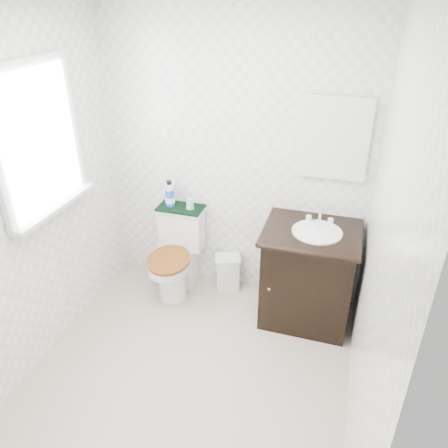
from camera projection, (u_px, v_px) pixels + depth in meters
The scene contains 14 objects.
floor at pixel (187, 377), 3.09m from camera, with size 2.40×2.40×0.00m, color #B6A993.
wall_back at pixel (234, 160), 3.52m from camera, with size 2.40×2.40×0.00m, color white.
wall_front at pixel (46, 392), 1.51m from camera, with size 2.40×2.40×0.00m, color white.
wall_left at pixel (19, 205), 2.80m from camera, with size 2.40×2.40×0.00m, color white.
wall_right at pixel (377, 260), 2.23m from camera, with size 2.40×2.40×0.00m, color white.
window at pixel (37, 141), 2.83m from camera, with size 0.02×0.70×0.90m, color white.
mirror at pixel (333, 139), 3.19m from camera, with size 0.50×0.02×0.60m, color silver.
toilet at pixel (178, 256), 3.86m from camera, with size 0.42×0.64×0.74m.
vanity at pixel (309, 273), 3.46m from camera, with size 0.72×0.62×0.92m.
trash_bin at pixel (228, 272), 3.94m from camera, with size 0.27×0.24×0.32m.
towel at pixel (181, 208), 3.76m from camera, with size 0.39×0.22×0.02m, color black.
mouthwash_bottle at pixel (170, 194), 3.73m from camera, with size 0.08×0.08×0.23m.
cup at pixel (190, 204), 3.71m from camera, with size 0.07×0.07×0.09m, color #8BC7E4.
soap_bar at pixel (312, 220), 3.40m from camera, with size 0.06×0.04×0.02m, color #187672.
Camera 1 is at (0.89, -2.02, 2.43)m, focal length 35.00 mm.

